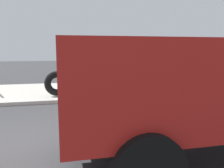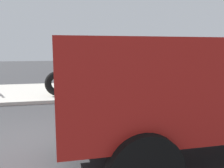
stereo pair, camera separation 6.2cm
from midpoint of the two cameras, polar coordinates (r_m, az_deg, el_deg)
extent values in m
plane|color=#38383A|center=(6.09, -17.63, -13.39)|extent=(80.00, 80.00, 0.00)
cube|color=#BCB7AD|center=(12.34, -15.18, -1.81)|extent=(36.00, 5.00, 0.15)
cylinder|color=yellow|center=(11.15, -11.77, -0.85)|extent=(0.20, 0.20, 0.59)
sphere|color=yellow|center=(11.10, -11.83, 0.94)|extent=(0.23, 0.23, 0.23)
cylinder|color=yellow|center=(10.96, -11.76, -0.64)|extent=(0.09, 0.16, 0.09)
cylinder|color=yellow|center=(11.31, -11.80, -0.35)|extent=(0.09, 0.16, 0.09)
cylinder|color=yellow|center=(10.97, -11.75, -1.00)|extent=(0.11, 0.16, 0.11)
torus|color=black|center=(10.64, -13.48, 0.13)|extent=(1.10, 0.52, 1.14)
cylinder|color=gray|center=(10.53, 5.77, 3.21)|extent=(0.06, 0.06, 2.22)
cylinder|color=red|center=(10.45, 5.90, 7.19)|extent=(0.76, 0.02, 0.76)
cube|color=red|center=(4.80, 16.40, 0.58)|extent=(4.82, 2.54, 1.60)
cylinder|color=black|center=(5.75, -1.02, -8.49)|extent=(1.10, 0.31, 1.10)
camera|label=1|loc=(0.03, -90.21, -0.03)|focal=37.37mm
camera|label=2|loc=(0.03, 89.79, 0.03)|focal=37.37mm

